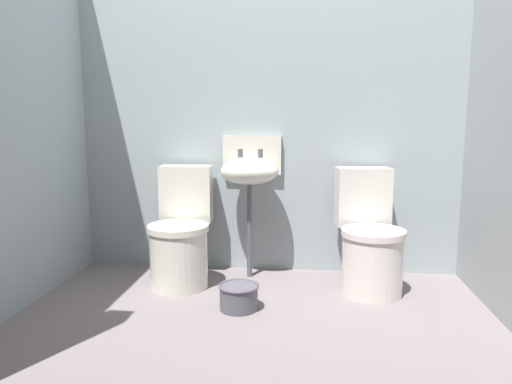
{
  "coord_description": "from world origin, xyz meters",
  "views": [
    {
      "loc": [
        0.27,
        -2.35,
        1.11
      ],
      "look_at": [
        0.0,
        0.26,
        0.7
      ],
      "focal_mm": 33.08,
      "sensor_mm": 36.0,
      "label": 1
    }
  ],
  "objects": [
    {
      "name": "wall_back",
      "position": [
        0.0,
        1.08,
        1.25
      ],
      "size": [
        3.12,
        0.1,
        2.5
      ],
      "primitive_type": "cube",
      "color": "#96A3A6",
      "rests_on": "ground"
    },
    {
      "name": "ground_plane",
      "position": [
        0.0,
        0.0,
        -0.04
      ],
      "size": [
        3.12,
        2.47,
        0.08
      ],
      "primitive_type": "cube",
      "color": "slate"
    },
    {
      "name": "bucket",
      "position": [
        -0.1,
        0.26,
        0.08
      ],
      "size": [
        0.24,
        0.24,
        0.15
      ],
      "color": "#52515B",
      "rests_on": "ground"
    },
    {
      "name": "sink",
      "position": [
        -0.11,
        0.87,
        0.75
      ],
      "size": [
        0.42,
        0.35,
        0.99
      ],
      "color": "#52515B",
      "rests_on": "ground"
    },
    {
      "name": "toilet_left",
      "position": [
        -0.55,
        0.68,
        0.32
      ],
      "size": [
        0.42,
        0.61,
        0.78
      ],
      "rotation": [
        0.0,
        0.0,
        3.2
      ],
      "color": "silver",
      "rests_on": "ground"
    },
    {
      "name": "toilet_right",
      "position": [
        0.7,
        0.68,
        0.32
      ],
      "size": [
        0.45,
        0.63,
        0.78
      ],
      "rotation": [
        0.0,
        0.0,
        3.26
      ],
      "color": "silver",
      "rests_on": "ground"
    }
  ]
}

